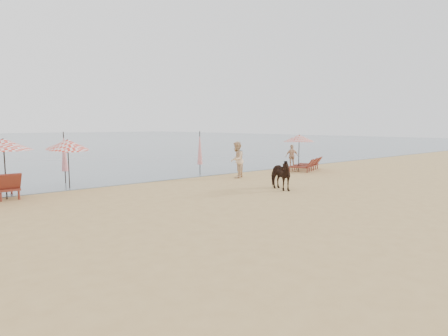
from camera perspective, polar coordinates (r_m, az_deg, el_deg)
The scene contains 10 objects.
ground at distance 11.61m, azimuth 15.90°, elevation -7.58°, with size 120.00×120.00×0.00m, color tan.
lounger_cluster_right at distance 23.72m, azimuth 12.57°, elevation 0.53°, with size 2.83×2.28×0.54m.
umbrella_open_left_a at distance 16.18m, azimuth -30.57°, elevation 3.09°, with size 2.02×2.02×2.30m.
umbrella_open_left_b at distance 17.64m, azimuth -22.72°, elevation 3.34°, with size 1.77×1.81×2.26m.
umbrella_open_right at distance 22.98m, azimuth 11.39°, elevation 4.47°, with size 1.83×1.83×2.24m.
umbrella_closed_left at distance 19.32m, azimuth -23.17°, elevation 2.28°, with size 0.30×0.30×2.49m.
umbrella_closed_right at distance 21.00m, azimuth -3.71°, elevation 3.05°, with size 0.30×0.30×2.47m.
cow at distance 16.33m, azimuth 8.37°, elevation -0.97°, with size 0.72×1.59×1.34m, color black.
beachgoer_right_a at distance 19.85m, azimuth 1.97°, elevation 1.26°, with size 0.94×0.73×1.93m, color #DBB389.
beachgoer_right_b at distance 24.98m, azimuth 10.31°, elevation 1.78°, with size 0.90×0.37×1.53m, color #DDB18A.
Camera 1 is at (-9.27, -6.41, 2.77)m, focal length 30.00 mm.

